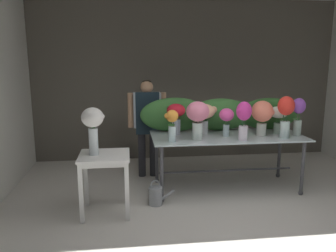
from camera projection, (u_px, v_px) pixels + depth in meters
The scene contains 18 objects.
ground_plane at pixel (204, 186), 5.14m from camera, with size 7.56×7.56×0.00m, color beige.
wall_back at pixel (186, 81), 6.46m from camera, with size 5.82×0.12×2.98m, color #5B564C.
display_table_glass at pixel (227, 143), 4.93m from camera, with size 2.19×0.94×0.82m.
side_table_white at pixel (105, 164), 4.16m from camera, with size 0.61×0.57×0.76m.
florist at pixel (147, 118), 5.42m from camera, with size 0.61×0.24×1.58m.
foliage_backdrop at pixel (222, 114), 5.21m from camera, with size 2.49×0.29×0.52m.
vase_coral_hydrangea at pixel (262, 114), 4.84m from camera, with size 0.32×0.31×0.51m.
vase_ivory_roses at pixel (278, 116), 4.97m from camera, with size 0.28×0.28×0.41m.
vase_fuchsia_ranunculus at pixel (227, 118), 4.81m from camera, with size 0.21×0.21×0.40m.
vase_magenta_dahlias at pixel (244, 117), 4.55m from camera, with size 0.21×0.21×0.53m.
vase_rosy_anemones at pixel (197, 116), 4.58m from camera, with size 0.31×0.31×0.53m.
vase_sunset_lilies at pixel (172, 123), 4.48m from camera, with size 0.19×0.16×0.43m.
vase_peach_tulips at pixel (204, 114), 4.94m from camera, with size 0.37×0.33×0.45m.
vase_scarlet_peonies at pixel (286, 113), 4.69m from camera, with size 0.23×0.23×0.59m.
vase_crimson_freesia at pixel (176, 115), 4.92m from camera, with size 0.27×0.27×0.45m.
vase_violet_carnations at pixel (298, 113), 4.86m from camera, with size 0.19×0.19×0.54m.
vase_white_roses_tall at pixel (93, 124), 4.04m from camera, with size 0.28×0.26×0.58m.
watering_can at pixel (156, 195), 4.49m from camera, with size 0.35×0.18×0.34m.
Camera 1 is at (-1.13, -3.09, 1.92)m, focal length 36.25 mm.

